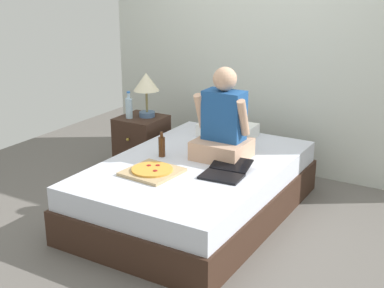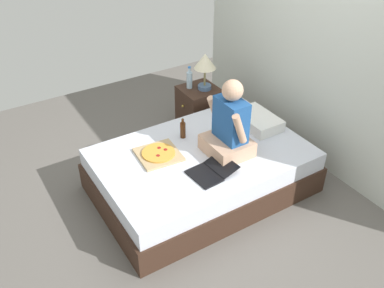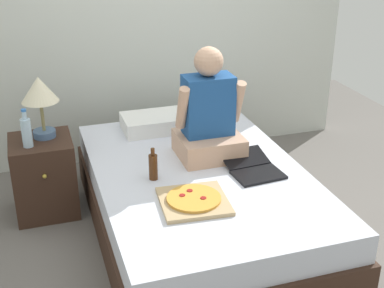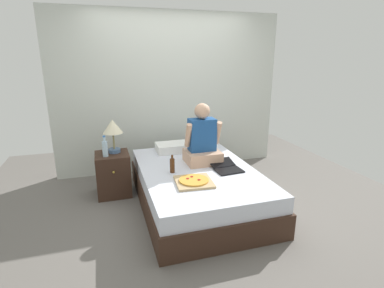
% 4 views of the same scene
% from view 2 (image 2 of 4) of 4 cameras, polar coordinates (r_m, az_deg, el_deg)
% --- Properties ---
extents(ground_plane, '(5.64, 5.64, 0.00)m').
position_cam_2_polar(ground_plane, '(4.55, 1.25, -5.94)').
color(ground_plane, '#66605B').
extents(wall_back, '(3.64, 0.12, 2.50)m').
position_cam_2_polar(wall_back, '(4.73, 16.43, 12.02)').
color(wall_back, silver).
rests_on(wall_back, ground).
extents(bed, '(1.41, 2.13, 0.48)m').
position_cam_2_polar(bed, '(4.40, 1.29, -3.60)').
color(bed, '#382319').
rests_on(bed, ground).
extents(nightstand_left, '(0.44, 0.47, 0.58)m').
position_cam_2_polar(nightstand_left, '(5.34, 0.94, 4.64)').
color(nightstand_left, '#382319').
rests_on(nightstand_left, ground).
extents(lamp_on_left_nightstand, '(0.26, 0.26, 0.45)m').
position_cam_2_polar(lamp_on_left_nightstand, '(5.06, 1.74, 10.66)').
color(lamp_on_left_nightstand, '#4C6B93').
rests_on(lamp_on_left_nightstand, nightstand_left).
extents(water_bottle, '(0.07, 0.07, 0.28)m').
position_cam_2_polar(water_bottle, '(5.17, -0.35, 8.61)').
color(water_bottle, silver).
rests_on(water_bottle, nightstand_left).
extents(pillow, '(0.52, 0.34, 0.12)m').
position_cam_2_polar(pillow, '(4.69, 8.71, 3.14)').
color(pillow, white).
rests_on(pillow, bed).
extents(person_seated, '(0.47, 0.40, 0.78)m').
position_cam_2_polar(person_seated, '(4.11, 4.97, 2.22)').
color(person_seated, tan).
rests_on(person_seated, bed).
extents(laptop, '(0.35, 0.44, 0.07)m').
position_cam_2_polar(laptop, '(3.96, 2.42, -3.77)').
color(laptop, black).
rests_on(laptop, bed).
extents(pizza_box, '(0.43, 0.43, 0.04)m').
position_cam_2_polar(pizza_box, '(4.20, -4.49, -1.33)').
color(pizza_box, tan).
rests_on(pizza_box, bed).
extents(beer_bottle_on_bed, '(0.06, 0.06, 0.22)m').
position_cam_2_polar(beer_bottle_on_bed, '(4.42, -1.23, 1.92)').
color(beer_bottle_on_bed, '#4C2811').
rests_on(beer_bottle_on_bed, bed).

